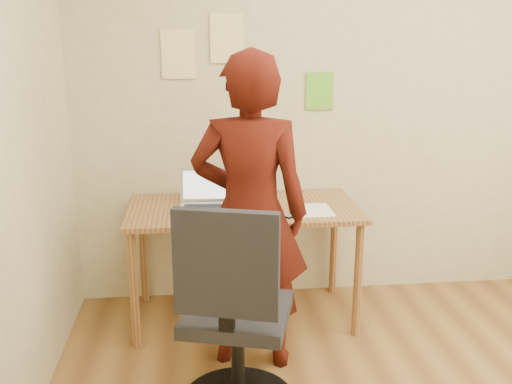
{
  "coord_description": "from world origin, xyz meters",
  "views": [
    {
      "loc": [
        -0.95,
        -1.93,
        1.75
      ],
      "look_at": [
        -0.65,
        0.95,
        0.95
      ],
      "focal_mm": 40.0,
      "sensor_mm": 36.0,
      "label": 1
    }
  ],
  "objects": [
    {
      "name": "room",
      "position": [
        0.0,
        0.0,
        1.35
      ],
      "size": [
        3.58,
        3.58,
        2.78
      ],
      "color": "brown",
      "rests_on": "ground"
    },
    {
      "name": "desk",
      "position": [
        -0.68,
        1.38,
        0.65
      ],
      "size": [
        1.4,
        0.7,
        0.74
      ],
      "color": "#A27038",
      "rests_on": "ground"
    },
    {
      "name": "laptop",
      "position": [
        -0.91,
        1.41,
        0.79
      ],
      "size": [
        0.32,
        0.29,
        0.22
      ],
      "rotation": [
        0.0,
        0.0,
        -0.06
      ],
      "color": "#BBBBC2",
      "rests_on": "desk"
    },
    {
      "name": "paper_sheet",
      "position": [
        -0.25,
        1.26,
        0.74
      ],
      "size": [
        0.19,
        0.28,
        0.0
      ],
      "primitive_type": "cube",
      "rotation": [
        0.0,
        0.0,
        0.01
      ],
      "color": "white",
      "rests_on": "desk"
    },
    {
      "name": "phone",
      "position": [
        -0.45,
        1.17,
        0.74
      ],
      "size": [
        0.11,
        0.12,
        0.01
      ],
      "rotation": [
        0.0,
        0.0,
        0.61
      ],
      "color": "black",
      "rests_on": "desk"
    },
    {
      "name": "wall_note_left",
      "position": [
        -1.05,
        1.74,
        1.64
      ],
      "size": [
        0.21,
        0.0,
        0.3
      ],
      "primitive_type": "cube",
      "color": "#FFE898",
      "rests_on": "room"
    },
    {
      "name": "wall_note_mid",
      "position": [
        -0.74,
        1.74,
        1.73
      ],
      "size": [
        0.21,
        0.0,
        0.3
      ],
      "primitive_type": "cube",
      "color": "#FFE898",
      "rests_on": "room"
    },
    {
      "name": "wall_note_right",
      "position": [
        -0.15,
        1.74,
        1.4
      ],
      "size": [
        0.18,
        0.0,
        0.24
      ],
      "primitive_type": "cube",
      "color": "#66BF2A",
      "rests_on": "room"
    },
    {
      "name": "office_chair",
      "position": [
        -0.8,
        0.41,
        0.46
      ],
      "size": [
        0.58,
        0.59,
        1.07
      ],
      "rotation": [
        0.0,
        0.0,
        -0.28
      ],
      "color": "black",
      "rests_on": "ground"
    },
    {
      "name": "person",
      "position": [
        -0.69,
        0.89,
        0.85
      ],
      "size": [
        0.68,
        0.52,
        1.69
      ],
      "primitive_type": "imported",
      "rotation": [
        0.0,
        0.0,
        2.95
      ],
      "color": "#3E0F08",
      "rests_on": "ground"
    }
  ]
}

